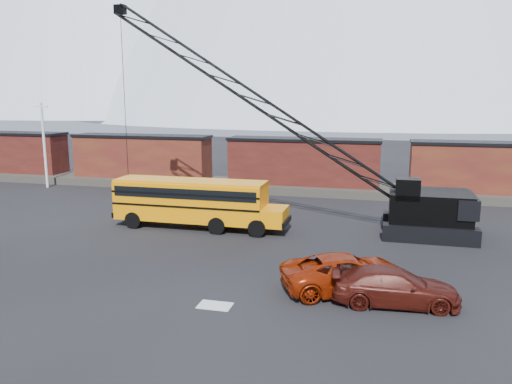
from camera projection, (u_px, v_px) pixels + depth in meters
ground at (232, 272)px, 24.65m from camera, size 160.00×160.00×0.00m
gravel_berm at (303, 188)px, 45.50m from camera, size 120.00×5.00×0.70m
boxcar_west_far at (5, 152)px, 52.89m from camera, size 13.70×3.10×4.17m
boxcar_west_near at (142, 156)px, 48.97m from camera, size 13.70×3.10×4.17m
boxcar_mid at (304, 161)px, 45.05m from camera, size 13.70×3.10×4.17m
boxcar_east_near at (496, 168)px, 41.12m from camera, size 13.70×3.10×4.17m
utility_pole at (44, 144)px, 46.86m from camera, size 1.40×0.24×8.00m
snow_patch at (215, 305)px, 20.72m from camera, size 1.40×0.90×0.02m
school_bus at (195, 201)px, 32.68m from camera, size 11.65×2.65×3.19m
red_pickup at (348, 273)px, 22.21m from camera, size 6.51×4.93×1.64m
maroon_suv at (395, 287)px, 20.77m from camera, size 5.45×2.67×1.53m
crawler_crane at (269, 109)px, 31.90m from camera, size 23.26×4.20×14.62m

